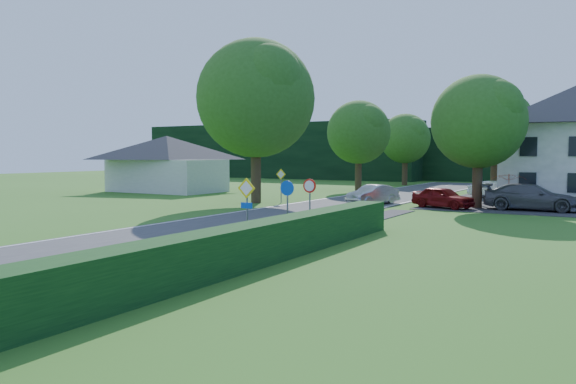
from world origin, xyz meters
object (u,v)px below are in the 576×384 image
Objects in this scene: parked_car_red at (443,197)px; parasol at (509,188)px; streetlight at (478,140)px; parked_car_grey at (531,197)px; moving_car at (373,195)px; motorcycle at (383,192)px; parked_car_silver_a at (495,190)px.

parasol is at bearing -13.72° from parked_car_red.
parked_car_grey is (3.71, -2.12, -3.61)m from streetlight.
streetlight is at bearing 58.41° from parked_car_grey.
parked_car_grey reaches higher than moving_car.
streetlight is 5.23m from parked_car_red.
streetlight is 4.07× the size of motorcycle.
parasol is at bearing 24.51° from parked_car_grey.
parked_car_grey is at bearing -63.70° from parasol.
moving_car is at bearing -62.66° from motorcycle.
parked_car_grey is (10.02, 0.99, 0.14)m from moving_car.
streetlight reaches higher than parked_car_grey.
moving_car is at bearing -148.66° from parasol.
parked_car_silver_a is at bearing 47.92° from motorcycle.
parked_car_silver_a is 5.52m from parasol.
parked_car_silver_a is 9.87m from parked_car_grey.
streetlight is 1.97× the size of parked_car_silver_a.
motorcycle is 0.35× the size of parked_car_grey.
parked_car_silver_a is at bearing 90.49° from streetlight.
parasol reaches higher than parked_car_red.
parked_car_red is 0.99× the size of parked_car_silver_a.
parked_car_grey is at bearing -29.80° from streetlight.
parked_car_silver_a is at bearing 20.67° from parked_car_grey.
parked_car_silver_a is (7.45, 4.97, 0.15)m from motorcycle.
motorcycle is at bearing 136.94° from parked_car_silver_a.
moving_car is 10.07m from parked_car_grey.
parked_car_grey is at bearing 25.95° from moving_car.
streetlight is at bearing 46.56° from moving_car.
motorcycle is at bearing 66.13° from parked_car_red.
parked_car_red is (6.12, -5.41, 0.17)m from motorcycle.
moving_car is 1.69× the size of parasol.
parked_car_grey is at bearing -144.32° from parked_car_silver_a.
parasol is (9.28, -0.22, 0.56)m from motorcycle.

